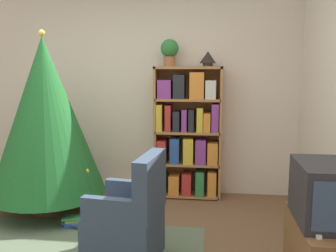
# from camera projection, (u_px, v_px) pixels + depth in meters

# --- Properties ---
(wall_back) EXTENTS (8.00, 0.10, 2.60)m
(wall_back) POSITION_uv_depth(u_px,v_px,m) (144.00, 92.00, 4.87)
(wall_back) COLOR beige
(wall_back) RESTS_ON ground_plane
(bookshelf) EXTENTS (0.83, 0.31, 1.63)m
(bookshelf) POSITION_uv_depth(u_px,v_px,m) (188.00, 135.00, 4.64)
(bookshelf) COLOR #A8703D
(bookshelf) RESTS_ON ground_plane
(television) EXTENTS (0.43, 0.59, 0.44)m
(television) POSITION_uv_depth(u_px,v_px,m) (327.00, 193.00, 2.69)
(television) COLOR #28282D
(television) RESTS_ON tv_stand
(game_remote) EXTENTS (0.04, 0.12, 0.02)m
(game_remote) POSITION_uv_depth(u_px,v_px,m) (317.00, 234.00, 2.49)
(game_remote) COLOR white
(game_remote) RESTS_ON tv_stand
(christmas_tree) EXTENTS (1.27, 1.27, 2.02)m
(christmas_tree) POSITION_uv_depth(u_px,v_px,m) (46.00, 117.00, 4.09)
(christmas_tree) COLOR #4C3323
(christmas_tree) RESTS_ON ground_plane
(armchair) EXTENTS (0.63, 0.62, 0.92)m
(armchair) POSITION_uv_depth(u_px,v_px,m) (129.00, 224.00, 3.11)
(armchair) COLOR #334256
(armchair) RESTS_ON ground_plane
(potted_plant) EXTENTS (0.22, 0.22, 0.33)m
(potted_plant) POSITION_uv_depth(u_px,v_px,m) (170.00, 51.00, 4.53)
(potted_plant) COLOR #935B38
(potted_plant) RESTS_ON bookshelf
(table_lamp) EXTENTS (0.20, 0.20, 0.18)m
(table_lamp) POSITION_uv_depth(u_px,v_px,m) (208.00, 58.00, 4.48)
(table_lamp) COLOR #473828
(table_lamp) RESTS_ON bookshelf
(book_pile_near_tree) EXTENTS (0.24, 0.20, 0.11)m
(book_pile_near_tree) POSITION_uv_depth(u_px,v_px,m) (74.00, 221.00, 3.83)
(book_pile_near_tree) COLOR #284C93
(book_pile_near_tree) RESTS_ON ground_plane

